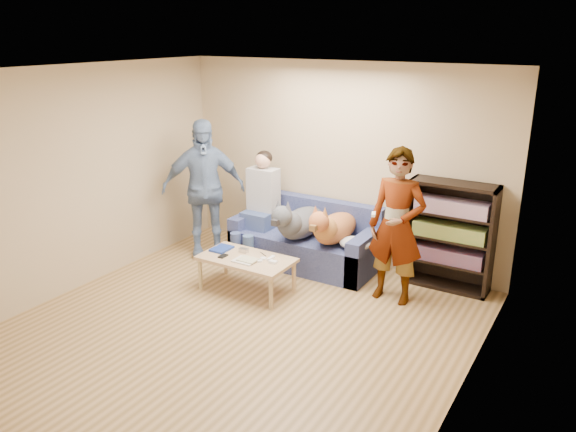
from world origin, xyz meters
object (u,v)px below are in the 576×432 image
Objects in this scene: sofa at (307,243)px; person_standing_left at (203,189)px; dog_gray at (298,222)px; dog_tan at (333,228)px; notebook_blue at (222,249)px; bookshelf at (450,233)px; person_standing_right at (397,226)px; person_seated at (259,202)px; camera_silver at (244,250)px; coffee_table at (246,261)px.

person_standing_left is at bearing -161.18° from sofa.
dog_tan is (0.45, 0.06, -0.01)m from dog_gray.
bookshelf is (2.39, 1.29, 0.25)m from notebook_blue.
person_standing_left is (-2.70, -0.04, 0.05)m from person_standing_right.
notebook_blue is 1.22m from sofa.
dog_gray is (-1.36, 0.17, -0.24)m from person_standing_right.
sofa is at bearing 60.58° from notebook_blue.
dog_tan is at bearing 8.08° from dog_gray.
bookshelf is (2.46, 0.36, -0.09)m from person_seated.
sofa is at bearing 72.28° from camera_silver.
dog_gray reaches higher than dog_tan.
person_standing_right is 0.81m from bookshelf.
person_standing_right is 0.97m from dog_tan.
dog_gray is 0.46m from dog_tan.
coffee_table is 2.42m from bookshelf.
person_seated reaches higher than dog_tan.
person_seated is at bearing 170.15° from dog_gray.
sofa reaches higher than notebook_blue.
sofa is (-1.37, 0.42, -0.60)m from person_standing_right.
camera_silver is at bearing -68.11° from person_seated.
bookshelf is at bearing 8.34° from person_seated.
person_seated is at bearing -16.50° from person_standing_left.
person_standing_right is at bearing 23.73° from coffee_table.
bookshelf reaches higher than camera_silver.
camera_silver is at bearing 135.00° from coffee_table.
person_standing_right reaches higher than notebook_blue.
dog_tan is 1.40m from bookshelf.
person_standing_right is 1.20× the size of person_seated.
person_standing_left is 17.02× the size of camera_silver.
camera_silver reaches higher than coffee_table.
person_standing_left is 1.70× the size of coffee_table.
dog_gray is 1.85m from bookshelf.
dog_gray reaches higher than notebook_blue.
notebook_blue is 0.99m from person_seated.
camera_silver is at bearing -113.55° from dog_gray.
sofa is at bearing 163.39° from person_standing_right.
sofa is 0.61m from dog_tan.
dog_gray is 0.96× the size of bookshelf.
coffee_table is (0.46, -0.98, -0.40)m from person_seated.
dog_tan is at bearing 39.68° from notebook_blue.
sofa is (1.34, 0.46, -0.66)m from person_standing_left.
dog_gray is at bearing 76.72° from coffee_table.
sofa is 0.83m from person_seated.
person_seated is 1.17× the size of dog_gray.
notebook_blue is 0.29m from camera_silver.
camera_silver is 0.09× the size of dog_gray.
person_seated is (-0.66, -0.13, 0.49)m from sofa.
dog_gray is (0.67, -0.12, -0.13)m from person_seated.
notebook_blue is at bearing -161.66° from person_standing_right.
person_standing_left is 1.25m from camera_silver.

